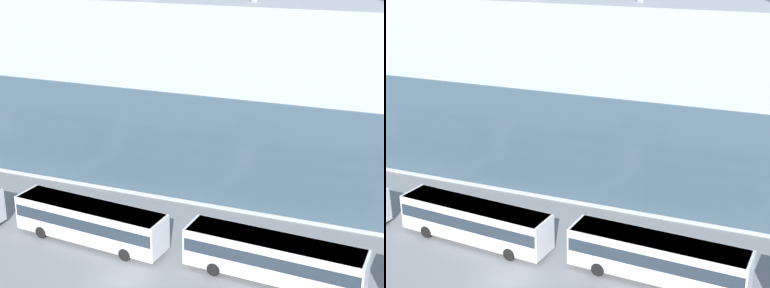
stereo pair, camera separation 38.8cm
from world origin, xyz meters
The scene contains 4 objects.
ground_plane centered at (0.00, 0.00, 0.00)m, with size 440.00×440.00×0.00m, color slate.
airliner_at_gate_near centered at (-15.17, 41.06, 5.77)m, with size 45.55×44.49×15.34m.
shuttle_bus_2 centered at (-5.04, 4.02, 1.87)m, with size 12.90×3.71×3.17m.
shuttle_bus_3 centered at (9.65, 4.02, 1.87)m, with size 12.86×3.40×3.17m.
Camera 1 is at (17.68, -31.43, 22.92)m, focal length 55.00 mm.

